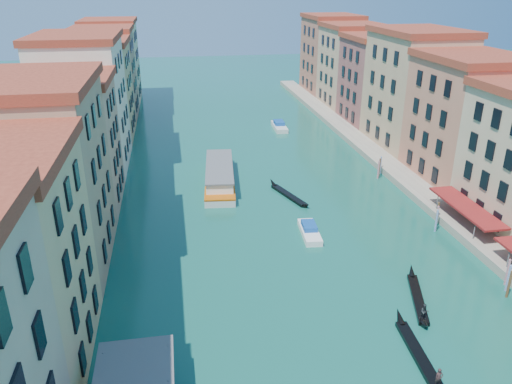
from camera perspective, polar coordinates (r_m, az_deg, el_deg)
left_bank_palazzos at (r=78.96m, az=-19.64°, el=8.04°), size 12.80×128.40×21.00m
right_bank_palazzos at (r=88.75m, az=19.26°, el=9.65°), size 12.80×128.40×21.00m
quay at (r=87.70m, az=13.87°, el=3.82°), size 4.00×140.00×1.00m
mooring_poles_right at (r=57.25m, az=25.26°, el=-7.53°), size 1.44×54.24×3.20m
vaporetto_far at (r=75.64m, az=-4.19°, el=1.98°), size 6.01×18.97×2.77m
gondola_fore at (r=44.47m, az=18.15°, el=-17.18°), size 1.70×10.93×2.18m
gondola_right at (r=50.93m, az=18.04°, el=-11.46°), size 3.99×10.15×2.08m
gondola_far at (r=71.05m, az=3.67°, el=-0.24°), size 4.25×10.40×1.52m
motorboat_mid at (r=60.62m, az=6.14°, el=-4.41°), size 2.41×6.32×1.28m
motorboat_far at (r=104.37m, az=2.68°, el=7.56°), size 2.62×7.59×1.56m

